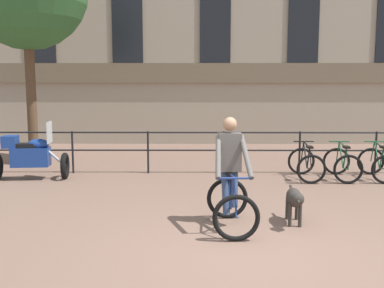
# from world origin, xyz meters

# --- Properties ---
(ground_plane) EXTENTS (60.00, 60.00, 0.00)m
(ground_plane) POSITION_xyz_m (0.00, 0.00, 0.00)
(ground_plane) COLOR #7A5B4C
(canal_railing) EXTENTS (15.05, 0.05, 1.05)m
(canal_railing) POSITION_xyz_m (-0.00, 5.20, 0.71)
(canal_railing) COLOR black
(canal_railing) RESTS_ON ground_plane
(cyclist_with_bike) EXTENTS (0.73, 1.20, 1.70)m
(cyclist_with_bike) POSITION_xyz_m (-0.15, 1.02, 0.76)
(cyclist_with_bike) COLOR black
(cyclist_with_bike) RESTS_ON ground_plane
(dog) EXTENTS (0.29, 1.02, 0.60)m
(dog) POSITION_xyz_m (0.86, 1.11, 0.41)
(dog) COLOR #332D28
(dog) RESTS_ON ground_plane
(parked_motorcycle) EXTENTS (1.71, 0.77, 1.35)m
(parked_motorcycle) POSITION_xyz_m (-4.53, 4.45, 0.56)
(parked_motorcycle) COLOR black
(parked_motorcycle) RESTS_ON ground_plane
(parked_bicycle_near_lamp) EXTENTS (0.68, 1.12, 0.86)m
(parked_bicycle_near_lamp) POSITION_xyz_m (1.88, 4.54, 0.36)
(parked_bicycle_near_lamp) COLOR black
(parked_bicycle_near_lamp) RESTS_ON ground_plane
(parked_bicycle_mid_left) EXTENTS (0.72, 1.15, 0.86)m
(parked_bicycle_mid_left) POSITION_xyz_m (2.72, 4.54, 0.36)
(parked_bicycle_mid_left) COLOR black
(parked_bicycle_mid_left) RESTS_ON ground_plane
(parked_bicycle_mid_right) EXTENTS (0.72, 1.15, 0.86)m
(parked_bicycle_mid_right) POSITION_xyz_m (3.56, 4.54, 0.36)
(parked_bicycle_mid_right) COLOR black
(parked_bicycle_mid_right) RESTS_ON ground_plane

